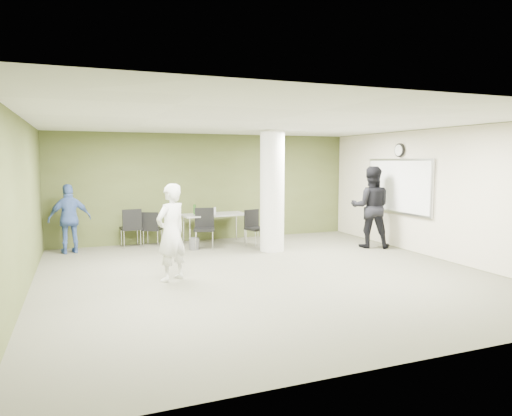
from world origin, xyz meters
name	(u,v)px	position (x,y,z in m)	size (l,w,h in m)	color
floor	(265,274)	(0.00, 0.00, 0.00)	(8.00, 8.00, 0.00)	#595946
ceiling	(265,122)	(0.00, 0.00, 2.80)	(8.00, 8.00, 0.00)	white
wall_back	(208,187)	(0.00, 4.00, 1.40)	(8.00, 0.02, 2.80)	#464E24
wall_left	(21,208)	(-4.00, 0.00, 1.40)	(0.02, 8.00, 2.80)	#464E24
wall_right_cream	(437,194)	(4.00, 0.00, 1.40)	(0.02, 8.00, 2.80)	beige
column	(272,191)	(1.00, 2.00, 1.40)	(0.56, 0.56, 2.80)	silver
whiteboard	(398,186)	(3.92, 1.20, 1.50)	(0.05, 2.30, 1.30)	silver
wall_clock	(399,150)	(3.92, 1.20, 2.35)	(0.06, 0.32, 0.32)	black
folding_table	(214,216)	(-0.02, 3.38, 0.71)	(1.65, 0.80, 1.01)	gray
wastebasket	(194,244)	(-0.68, 2.77, 0.14)	(0.24, 0.24, 0.28)	#4C4C4C
chair_back_left	(131,225)	(-2.03, 3.56, 0.56)	(0.51, 0.51, 0.95)	black
chair_back_right	(151,226)	(-1.55, 3.58, 0.50)	(0.57, 0.57, 0.86)	black
chair_table_left	(204,225)	(-0.40, 2.87, 0.57)	(0.60, 0.60, 0.97)	black
chair_table_right	(255,225)	(0.83, 2.70, 0.52)	(0.56, 0.56, 0.90)	black
woman_white	(171,232)	(-1.70, 0.19, 0.86)	(0.62, 0.41, 1.71)	silver
man_black	(371,207)	(3.40, 1.54, 0.98)	(0.96, 0.75, 1.97)	black
man_blue	(70,219)	(-3.40, 3.40, 0.79)	(0.93, 0.39, 1.58)	#4360A6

